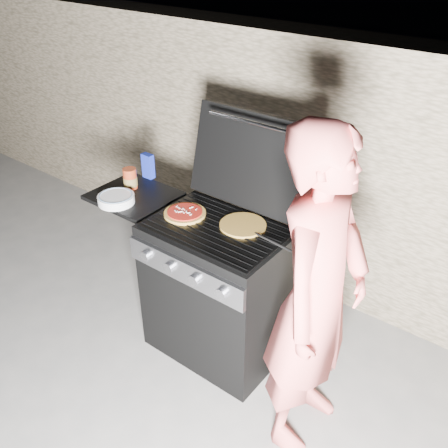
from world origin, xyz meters
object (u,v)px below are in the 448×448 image
Objects in this scene: gas_grill at (187,275)px; person at (317,299)px; pizza_topped at (185,213)px; sauce_jar at (130,178)px.

person is at bearing -9.67° from gas_grill.
sauce_jar is at bearing 173.61° from pizza_topped.
sauce_jar is (-0.50, 0.05, 0.51)m from gas_grill.
sauce_jar is 0.08× the size of person.
pizza_topped is 0.52m from sauce_jar.
pizza_topped is at bearing 77.56° from person.
person reaches higher than sauce_jar.
sauce_jar reaches higher than gas_grill.
person is (1.47, -0.22, -0.10)m from sauce_jar.
person reaches higher than pizza_topped.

